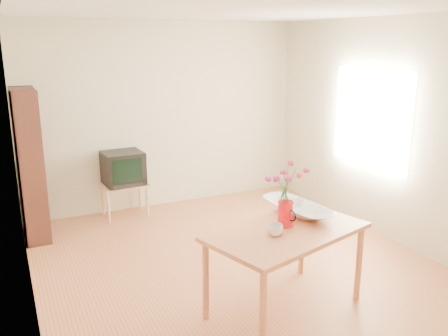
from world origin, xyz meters
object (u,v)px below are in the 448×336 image
bowl (297,187)px  television (123,167)px  mug (276,230)px  table (287,239)px  pitcher (285,215)px

bowl → television: size_ratio=0.99×
mug → bowl: size_ratio=0.24×
table → television: size_ratio=2.89×
pitcher → television: pitcher is taller
table → mug: bearing=-173.8°
mug → television: bearing=-132.2°
mug → television: television is taller
pitcher → mug: pitcher is taller
table → bowl: 0.56m
table → bowl: (0.31, 0.32, 0.33)m
pitcher → mug: 0.24m
pitcher → bowl: size_ratio=0.43×
table → television: 3.01m
table → mug: mug is taller
pitcher → television: size_ratio=0.42×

